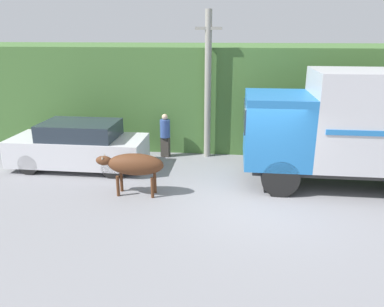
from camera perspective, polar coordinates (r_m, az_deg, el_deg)
name	(u,v)px	position (r m, az deg, el deg)	size (l,w,h in m)	color
ground_plane	(254,203)	(10.32, 9.46, -7.44)	(60.00, 60.00, 0.00)	gray
hillside_embankment	(250,92)	(16.53, 8.78, 9.31)	(32.00, 5.85, 3.87)	#426B33
cargo_truck	(359,125)	(11.69, 24.13, 3.95)	(6.18, 2.30, 3.40)	#2D2D2D
brown_cow	(134,165)	(10.50, -8.83, -1.71)	(1.92, 0.61, 1.21)	#512D19
parked_suv	(79,146)	(13.03, -16.86, 1.11)	(4.46, 1.77, 1.58)	silver
pedestrian_on_hill	(165,134)	(13.64, -4.11, 3.02)	(0.43, 0.43, 1.60)	#38332D
utility_pole	(208,84)	(13.31, 2.43, 10.61)	(0.90, 0.23, 5.12)	gray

